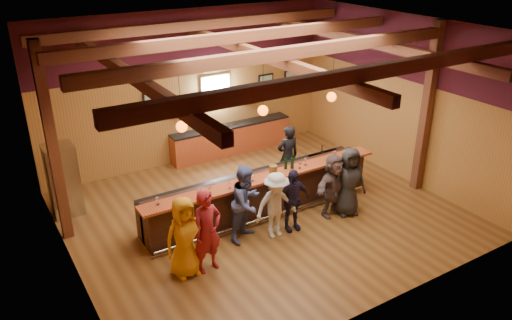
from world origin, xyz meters
The scene contains 27 objects.
room centered at (0.00, 0.06, 3.21)m, with size 9.04×9.00×4.52m.
bar_counter centered at (0.02, 0.15, 0.52)m, with size 6.30×1.07×1.11m.
back_bar_cabinet centered at (1.20, 3.72, 0.48)m, with size 4.00×0.52×0.95m.
window centered at (0.80, 3.95, 2.05)m, with size 0.95×0.09×0.95m.
framed_pictures centered at (1.67, 3.94, 2.10)m, with size 5.35×0.05×0.45m.
wine_shelves centered at (0.80, 3.88, 1.62)m, with size 3.00×0.18×0.30m.
pendant_lights centered at (0.00, 0.00, 2.71)m, with size 4.24×0.24×1.37m.
stainless_fridge centered at (-4.10, 2.60, 0.90)m, with size 0.70×0.70×1.80m, color silver.
customer_orange centered at (-2.60, -1.23, 0.87)m, with size 0.85×0.55×1.74m, color orange.
customer_redvest centered at (-2.14, -1.32, 0.90)m, with size 0.66×0.43×1.81m, color maroon.
customer_denim centered at (-0.87, -0.71, 0.90)m, with size 0.87×0.68×1.79m, color #47558F.
customer_white centered at (-0.27, -1.00, 0.80)m, with size 1.03×0.59×1.60m, color beige.
customer_navy centered at (0.20, -0.95, 0.77)m, with size 0.90×0.38×1.54m, color #201B37.
customer_brown centered at (1.47, -0.90, 0.80)m, with size 1.48×0.47×1.60m, color brown.
customer_dark centered at (1.81, -1.07, 0.87)m, with size 0.85×0.56×1.75m, color #242426.
bartender centered at (1.42, 0.97, 0.87)m, with size 0.64×0.42×1.74m, color black.
ice_bucket centered at (0.21, -0.15, 1.22)m, with size 0.20×0.20×0.22m, color brown.
bottle_a centered at (0.62, -0.07, 1.25)m, with size 0.08×0.08×0.36m.
bottle_b centered at (0.78, -0.13, 1.26)m, with size 0.08×0.08×0.38m.
glass_a centered at (-2.71, -0.11, 1.25)m, with size 0.08×0.08×0.19m.
glass_b centered at (-1.77, -0.19, 1.24)m, with size 0.08×0.08×0.18m.
glass_c centered at (-1.53, -0.23, 1.25)m, with size 0.08×0.08×0.19m.
glass_d centered at (-1.04, -0.26, 1.23)m, with size 0.07×0.07×0.17m.
glass_e centered at (-0.40, -0.22, 1.23)m, with size 0.07×0.07×0.17m.
glass_f centered at (0.94, -0.22, 1.24)m, with size 0.08×0.08×0.18m.
glass_g centered at (1.17, -0.14, 1.25)m, with size 0.08×0.08×0.19m.
glass_h centered at (2.07, -0.17, 1.25)m, with size 0.09×0.09×0.20m.
Camera 1 is at (-5.77, -9.10, 6.33)m, focal length 35.00 mm.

